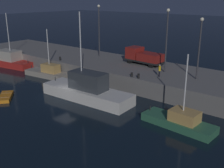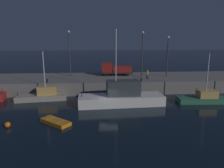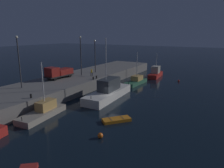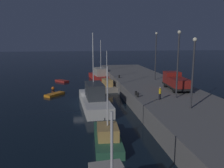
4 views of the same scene
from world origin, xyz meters
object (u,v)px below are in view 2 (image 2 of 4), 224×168
utility_truck (115,69)px  dockworker (147,74)px  bollard_east (141,80)px  lamp_post_west (69,50)px  mooring_buoy_mid (7,125)px  lamp_post_central (168,53)px  lamp_post_east (142,51)px  bollard_central (47,81)px  fishing_trawler_green (203,98)px  dinghy_orange_near (55,122)px  fishing_boat_black (43,95)px  fishing_boat_blue (122,97)px  bollard_west (135,80)px

utility_truck → dockworker: size_ratio=3.93×
utility_truck → bollard_east: bearing=-61.0°
lamp_post_west → dockworker: size_ratio=5.36×
utility_truck → mooring_buoy_mid: bearing=-124.6°
mooring_buoy_mid → lamp_post_central: size_ratio=0.08×
lamp_post_west → lamp_post_east: size_ratio=1.02×
utility_truck → bollard_central: size_ratio=10.74×
fishing_trawler_green → bollard_east: (-8.24, 5.04, 1.82)m
dinghy_orange_near → bollard_central: (-3.51, 11.88, 2.28)m
mooring_buoy_mid → bollard_central: 12.83m
fishing_trawler_green → lamp_post_central: (-2.51, 9.35, 5.92)m
fishing_trawler_green → mooring_buoy_mid: fishing_trawler_green is taller
fishing_boat_black → utility_truck: bearing=36.2°
dockworker → bollard_central: dockworker is taller
fishing_boat_black → dockworker: 17.92m
utility_truck → bollard_east: size_ratio=10.30×
dinghy_orange_near → mooring_buoy_mid: bearing=-171.7°
mooring_buoy_mid → fishing_boat_blue: bearing=28.2°
lamp_post_west → lamp_post_central: lamp_post_west is taller
fishing_boat_black → bollard_central: fishing_boat_black is taller
fishing_boat_blue → fishing_trawler_green: (12.13, 0.20, -0.51)m
fishing_boat_blue → fishing_boat_black: 12.18m
fishing_boat_blue → fishing_trawler_green: fishing_boat_blue is taller
dockworker → bollard_east: 2.92m
dinghy_orange_near → lamp_post_central: (17.67, 15.73, 6.39)m
lamp_post_central → bollard_central: 21.92m
dinghy_orange_near → utility_truck: 20.16m
bollard_central → bollard_east: (15.44, -0.46, 0.01)m
fishing_boat_blue → fishing_boat_black: size_ratio=1.58×
lamp_post_west → lamp_post_east: 13.65m
bollard_central → dockworker: bearing=6.4°
lamp_post_west → bollard_east: lamp_post_west is taller
fishing_trawler_green → lamp_post_west: lamp_post_west is taller
mooring_buoy_mid → bollard_central: (1.29, 12.57, 2.18)m
dockworker → bollard_east: bearing=-124.3°
bollard_west → dockworker: bearing=41.0°
lamp_post_east → fishing_boat_black: bearing=-158.1°
mooring_buoy_mid → bollard_west: size_ratio=1.10×
mooring_buoy_mid → bollard_west: bollard_west is taller
fishing_boat_black → mooring_buoy_mid: (-1.12, -10.13, -0.40)m
fishing_trawler_green → dockworker: bearing=131.9°
lamp_post_west → lamp_post_east: bearing=-7.8°
lamp_post_west → bollard_east: bearing=-27.8°
fishing_trawler_green → lamp_post_west: size_ratio=0.85×
bollard_west → fishing_boat_black: bearing=-172.1°
fishing_boat_blue → fishing_boat_black: bearing=164.5°
fishing_boat_black → utility_truck: (11.89, 8.70, 2.72)m
lamp_post_central → bollard_west: 9.03m
fishing_boat_blue → lamp_post_east: (4.97, 9.95, 5.86)m
mooring_buoy_mid → lamp_post_east: bearing=43.4°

